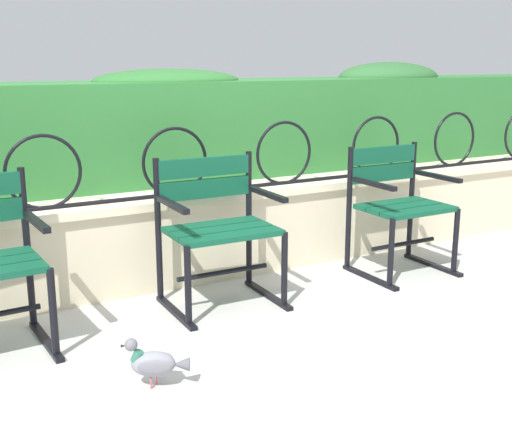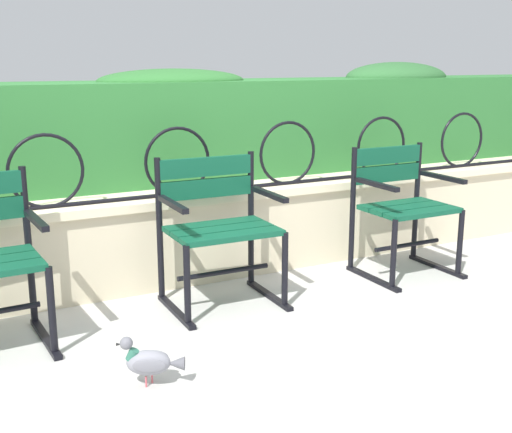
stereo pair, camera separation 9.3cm
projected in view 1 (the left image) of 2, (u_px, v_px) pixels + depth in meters
The scene contains 7 objects.
ground_plane at pixel (267, 320), 3.51m from camera, with size 60.00×60.00×0.00m, color #B7B5AF.
stone_wall at pixel (200, 233), 4.18m from camera, with size 8.09×0.41×0.56m.
iron_arch_fence at pixel (179, 165), 3.93m from camera, with size 7.53×0.02×0.42m.
hedge_row at pixel (168, 126), 4.46m from camera, with size 7.93×0.66×0.79m.
park_chair_centre at pixel (217, 224), 3.68m from camera, with size 0.63×0.53×0.84m.
park_chair_right at pixel (398, 203), 4.25m from camera, with size 0.58×0.52×0.82m.
pigeon_far_side at pixel (154, 362), 2.77m from camera, with size 0.27×0.18×0.22m.
Camera 1 is at (-1.65, -2.84, 1.37)m, focal length 45.76 mm.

